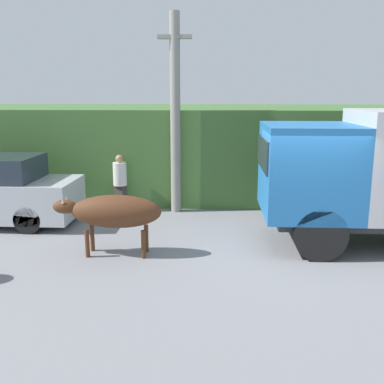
% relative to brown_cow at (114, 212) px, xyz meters
% --- Properties ---
extents(ground_plane, '(60.00, 60.00, 0.00)m').
position_rel_brown_cow_xyz_m(ground_plane, '(3.74, 0.24, -0.91)').
color(ground_plane, gray).
extents(hillside_embankment, '(32.00, 6.86, 2.81)m').
position_rel_brown_cow_xyz_m(hillside_embankment, '(3.74, 7.22, 0.49)').
color(hillside_embankment, '#426B33').
rests_on(hillside_embankment, ground_plane).
extents(building_backdrop, '(5.81, 2.70, 2.78)m').
position_rel_brown_cow_xyz_m(building_backdrop, '(0.57, 5.29, 0.49)').
color(building_backdrop, '#B2BCAD').
rests_on(building_backdrop, ground_plane).
extents(brown_cow, '(2.24, 0.68, 1.26)m').
position_rel_brown_cow_xyz_m(brown_cow, '(0.00, 0.00, 0.00)').
color(brown_cow, '#512D19').
rests_on(brown_cow, ground_plane).
extents(pedestrian_on_hill, '(0.51, 0.51, 1.60)m').
position_rel_brown_cow_xyz_m(pedestrian_on_hill, '(-0.62, 3.49, -0.05)').
color(pedestrian_on_hill, '#38332D').
rests_on(pedestrian_on_hill, ground_plane).
extents(utility_pole, '(0.90, 0.27, 5.36)m').
position_rel_brown_cow_xyz_m(utility_pole, '(0.94, 3.56, 1.86)').
color(utility_pole, gray).
rests_on(utility_pole, ground_plane).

